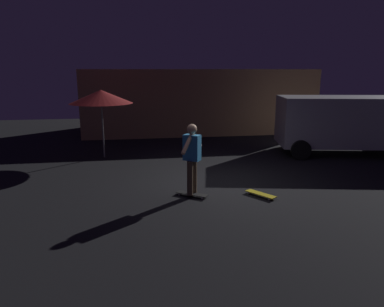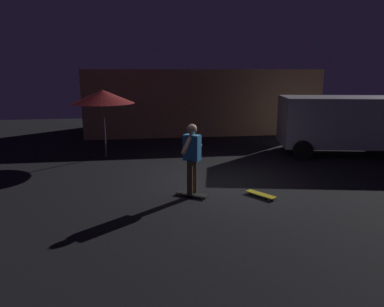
{
  "view_description": "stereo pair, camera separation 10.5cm",
  "coord_description": "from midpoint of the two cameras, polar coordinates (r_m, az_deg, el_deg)",
  "views": [
    {
      "loc": [
        -2.13,
        -8.81,
        2.94
      ],
      "look_at": [
        -0.87,
        -0.87,
        1.05
      ],
      "focal_mm": 33.31,
      "sensor_mm": 36.0,
      "label": 1
    },
    {
      "loc": [
        -2.03,
        -8.82,
        2.94
      ],
      "look_at": [
        -0.87,
        -0.87,
        1.05
      ],
      "focal_mm": 33.31,
      "sensor_mm": 36.0,
      "label": 2
    }
  ],
  "objects": [
    {
      "name": "patio_umbrella",
      "position": [
        12.41,
        -14.6,
        8.79
      ],
      "size": [
        2.1,
        2.1,
        2.3
      ],
      "color": "slate",
      "rests_on": "ground_plane"
    },
    {
      "name": "skater",
      "position": [
        8.26,
        -0.36,
        -0.09
      ],
      "size": [
        0.63,
        0.86,
        1.67
      ],
      "color": "brown",
      "rests_on": "skateboard_ridden"
    },
    {
      "name": "parked_van",
      "position": [
        13.77,
        23.18,
        4.73
      ],
      "size": [
        4.89,
        2.99,
        2.03
      ],
      "color": "#B2B2B7",
      "rests_on": "ground_plane"
    },
    {
      "name": "skateboard_spare",
      "position": [
        8.68,
        10.6,
        -6.41
      ],
      "size": [
        0.61,
        0.75,
        0.07
      ],
      "color": "gold",
      "rests_on": "ground_plane"
    },
    {
      "name": "ground_plane",
      "position": [
        9.52,
        4.09,
        -4.8
      ],
      "size": [
        28.0,
        28.0,
        0.0
      ],
      "primitive_type": "plane",
      "color": "black"
    },
    {
      "name": "low_building",
      "position": [
        17.86,
        0.67,
        8.55
      ],
      "size": [
        10.78,
        4.07,
        2.98
      ],
      "color": "#AD7F56",
      "rests_on": "ground_plane"
    },
    {
      "name": "skateboard_ridden",
      "position": [
        8.54,
        -0.35,
        -6.51
      ],
      "size": [
        0.76,
        0.61,
        0.07
      ],
      "color": "black",
      "rests_on": "ground_plane"
    }
  ]
}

